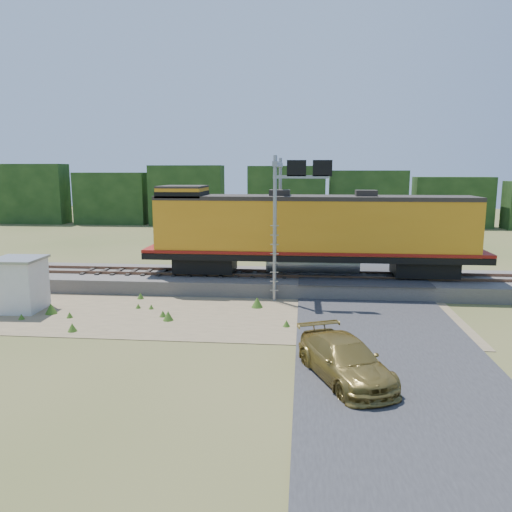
# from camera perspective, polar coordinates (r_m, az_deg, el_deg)

# --- Properties ---
(ground) EXTENTS (140.00, 140.00, 0.00)m
(ground) POSITION_cam_1_polar(r_m,az_deg,el_deg) (23.41, -3.92, -7.00)
(ground) COLOR #475123
(ground) RESTS_ON ground
(ballast) EXTENTS (70.00, 5.00, 0.80)m
(ballast) POSITION_cam_1_polar(r_m,az_deg,el_deg) (29.05, -2.01, -2.85)
(ballast) COLOR slate
(ballast) RESTS_ON ground
(rails) EXTENTS (70.00, 1.54, 0.16)m
(rails) POSITION_cam_1_polar(r_m,az_deg,el_deg) (28.95, -2.01, -1.92)
(rails) COLOR brown
(rails) RESTS_ON ballast
(dirt_shoulder) EXTENTS (26.00, 8.00, 0.03)m
(dirt_shoulder) POSITION_cam_1_polar(r_m,az_deg,el_deg) (24.27, -8.42, -6.43)
(dirt_shoulder) COLOR #8C7754
(dirt_shoulder) RESTS_ON ground
(road) EXTENTS (7.00, 66.00, 0.86)m
(road) POSITION_cam_1_polar(r_m,az_deg,el_deg) (24.02, 13.20, -6.58)
(road) COLOR #38383A
(road) RESTS_ON ground
(tree_line_north) EXTENTS (130.00, 3.00, 6.50)m
(tree_line_north) POSITION_cam_1_polar(r_m,az_deg,el_deg) (60.33, 1.94, 6.28)
(tree_line_north) COLOR black
(tree_line_north) RESTS_ON ground
(weed_clumps) EXTENTS (15.00, 6.20, 0.56)m
(weed_clumps) POSITION_cam_1_polar(r_m,az_deg,el_deg) (24.30, -12.11, -6.56)
(weed_clumps) COLOR #3C631C
(weed_clumps) RESTS_ON ground
(locomotive) EXTENTS (19.07, 2.91, 4.92)m
(locomotive) POSITION_cam_1_polar(r_m,az_deg,el_deg) (28.31, 5.99, 2.91)
(locomotive) COLOR black
(locomotive) RESTS_ON rails
(shed) EXTENTS (2.28, 2.28, 2.61)m
(shed) POSITION_cam_1_polar(r_m,az_deg,el_deg) (26.68, -25.39, -2.92)
(shed) COLOR silver
(shed) RESTS_ON ground
(signal_gantry) EXTENTS (2.97, 6.20, 7.49)m
(signal_gantry) POSITION_cam_1_polar(r_m,az_deg,el_deg) (27.47, 3.26, 7.35)
(signal_gantry) COLOR gray
(signal_gantry) RESTS_ON ground
(car) EXTENTS (3.49, 5.00, 1.35)m
(car) POSITION_cam_1_polar(r_m,az_deg,el_deg) (16.78, 10.14, -11.60)
(car) COLOR olive
(car) RESTS_ON ground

